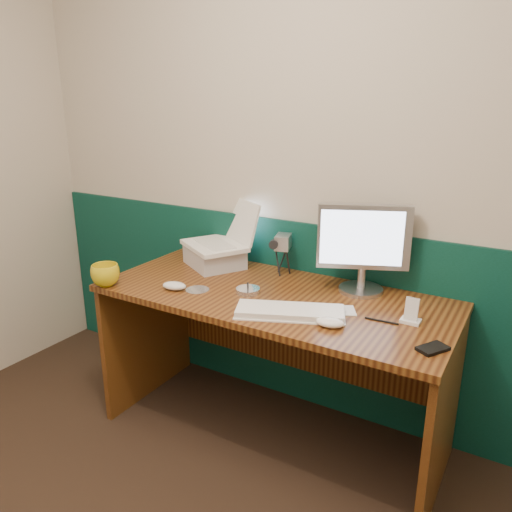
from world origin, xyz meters
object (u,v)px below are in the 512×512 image
Objects in this scene: monitor at (363,249)px; mug at (105,275)px; desk at (272,367)px; keyboard at (290,312)px; laptop at (214,222)px; camcorder at (283,253)px.

monitor reaches higher than mug.
keyboard reaches higher than desk.
keyboard is (0.63, -0.36, -0.22)m from laptop.
desk is 0.56m from camcorder.
monitor is 0.43m from camcorder.
laptop reaches higher than keyboard.
monitor is (0.33, 0.23, 0.58)m from desk.
laptop is (-0.46, 0.19, 0.61)m from desk.
camcorder is at bearing 108.51° from desk.
keyboard is 0.91m from mug.
monitor is 1.84× the size of camcorder.
mug is at bearing -156.92° from desk.
keyboard is 1.97× the size of camcorder.
keyboard is (-0.16, -0.40, -0.19)m from monitor.
monitor is at bearing 34.67° from desk.
laptop is at bearing 173.50° from camcorder.
keyboard is at bearing -134.88° from monitor.
laptop is at bearing 61.44° from mug.
keyboard is at bearing 8.82° from mug.
desk is at bearing -88.56° from camcorder.
mug is at bearing -155.48° from camcorder.
camcorder is (-0.26, 0.43, 0.10)m from keyboard.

